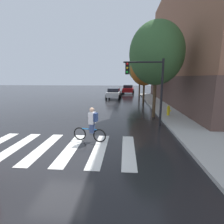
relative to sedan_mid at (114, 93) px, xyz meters
The scene contains 10 objects.
ground_plane 18.75m from the sedan_mid, 93.52° to the right, with size 120.00×120.00×0.00m, color black.
crosswalk_stripes 18.76m from the sedan_mid, 94.03° to the right, with size 6.88×3.54×0.01m.
sedan_mid is the anchor object (origin of this frame).
sedan_far 8.57m from the sedan_mid, 74.71° to the left, with size 2.52×4.90×1.65m.
cyclist 17.74m from the sedan_mid, 89.77° to the right, with size 1.68×0.44×1.69m.
traffic_light_near 15.19m from the sedan_mid, 78.10° to the right, with size 2.47×0.28×4.20m.
fire_hydrant 13.07m from the sedan_mid, 67.06° to the right, with size 0.33×0.22×0.78m.
street_tree_near 13.40m from the sedan_mid, 72.11° to the right, with size 4.00×4.00×7.11m.
street_tree_mid 6.80m from the sedan_mid, 49.10° to the right, with size 3.37×3.37×6.00m.
street_tree_far 6.69m from the sedan_mid, 42.05° to the left, with size 3.90×3.90×6.93m.
Camera 1 is at (2.81, -6.99, 3.09)m, focal length 27.69 mm.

